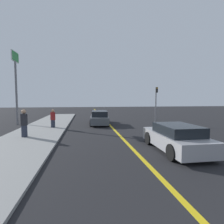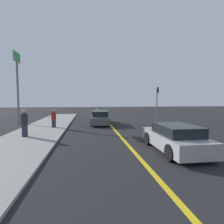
{
  "view_description": "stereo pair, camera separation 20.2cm",
  "coord_description": "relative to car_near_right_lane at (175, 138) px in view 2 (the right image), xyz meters",
  "views": [
    {
      "loc": [
        -2.46,
        0.51,
        2.6
      ],
      "look_at": [
        -0.48,
        13.22,
        1.66
      ],
      "focal_mm": 28.0,
      "sensor_mm": 36.0,
      "label": 1
    },
    {
      "loc": [
        -2.26,
        0.48,
        2.6
      ],
      "look_at": [
        -0.48,
        13.22,
        1.66
      ],
      "focal_mm": 28.0,
      "sensor_mm": 36.0,
      "label": 2
    }
  ],
  "objects": [
    {
      "name": "road_center_line",
      "position": [
        -2.05,
        9.42,
        -0.66
      ],
      "size": [
        0.2,
        60.0,
        0.01
      ],
      "color": "gold",
      "rests_on": "ground_plane"
    },
    {
      "name": "sidewalk_left",
      "position": [
        -8.13,
        6.81,
        -0.61
      ],
      "size": [
        3.94,
        30.78,
        0.11
      ],
      "color": "gray",
      "rests_on": "ground_plane"
    },
    {
      "name": "car_near_right_lane",
      "position": [
        0.0,
        0.0,
        0.0
      ],
      "size": [
        2.0,
        4.39,
        1.35
      ],
      "rotation": [
        0.0,
        0.0,
        0.0
      ],
      "color": "#9E9EA3",
      "rests_on": "ground_plane"
    },
    {
      "name": "car_ahead_center",
      "position": [
        -3.03,
        10.03,
        0.01
      ],
      "size": [
        2.09,
        4.85,
        1.41
      ],
      "rotation": [
        0.0,
        0.0,
        -0.06
      ],
      "color": "#4C5156",
      "rests_on": "ground_plane"
    },
    {
      "name": "pedestrian_near_curb",
      "position": [
        -8.49,
        4.15,
        0.35
      ],
      "size": [
        0.44,
        0.44,
        1.83
      ],
      "color": "#282D3D",
      "rests_on": "sidewalk_left"
    },
    {
      "name": "pedestrian_mid_group",
      "position": [
        -7.32,
        7.95,
        0.24
      ],
      "size": [
        0.42,
        0.42,
        1.61
      ],
      "color": "#282D3D",
      "rests_on": "sidewalk_left"
    },
    {
      "name": "traffic_light",
      "position": [
        2.75,
        9.02,
        1.7
      ],
      "size": [
        0.18,
        0.4,
        3.83
      ],
      "color": "slate",
      "rests_on": "ground_plane"
    },
    {
      "name": "roadside_sign",
      "position": [
        -11.34,
        10.94,
        4.58
      ],
      "size": [
        0.2,
        1.74,
        7.36
      ],
      "color": "slate",
      "rests_on": "ground_plane"
    }
  ]
}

